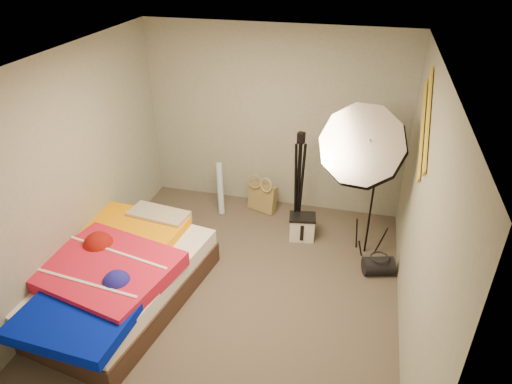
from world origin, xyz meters
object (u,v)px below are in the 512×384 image
(photo_umbrella, at_px, (363,147))
(tote_bag, at_px, (263,197))
(bed, at_px, (115,276))
(camera_case, at_px, (302,228))
(duffel_bag, at_px, (378,266))
(wrapping_roll, at_px, (220,189))
(camera_tripod, at_px, (299,178))

(photo_umbrella, bearing_deg, tote_bag, 150.25)
(tote_bag, height_order, bed, bed)
(camera_case, bearing_deg, bed, -146.54)
(duffel_bag, distance_m, photo_umbrella, 1.40)
(tote_bag, height_order, duffel_bag, tote_bag)
(photo_umbrella, bearing_deg, wrapping_roll, 163.60)
(wrapping_roll, relative_size, bed, 0.32)
(photo_umbrella, bearing_deg, camera_case, 164.06)
(camera_tripod, bearing_deg, bed, -134.28)
(camera_case, height_order, photo_umbrella, photo_umbrella)
(tote_bag, relative_size, bed, 0.17)
(wrapping_roll, distance_m, camera_case, 1.27)
(wrapping_roll, bearing_deg, camera_case, -16.64)
(camera_case, bearing_deg, wrapping_roll, 154.56)
(tote_bag, distance_m, camera_case, 0.85)
(wrapping_roll, distance_m, photo_umbrella, 2.18)
(wrapping_roll, xyz_separation_m, duffel_bag, (2.17, -0.83, -0.26))
(bed, xyz_separation_m, photo_umbrella, (2.36, 1.40, 1.13))
(bed, xyz_separation_m, camera_tripod, (1.65, 1.69, 0.51))
(tote_bag, relative_size, camera_tripod, 0.29)
(duffel_bag, relative_size, photo_umbrella, 0.17)
(wrapping_roll, bearing_deg, camera_tripod, -12.46)
(bed, bearing_deg, camera_tripod, 45.72)
(wrapping_roll, xyz_separation_m, photo_umbrella, (1.83, -0.54, 1.06))
(duffel_bag, bearing_deg, camera_tripod, 134.70)
(wrapping_roll, xyz_separation_m, camera_tripod, (1.12, -0.25, 0.44))
(camera_case, height_order, bed, bed)
(photo_umbrella, distance_m, camera_tripod, 0.99)
(wrapping_roll, bearing_deg, bed, -105.38)
(wrapping_roll, distance_m, camera_tripod, 1.22)
(tote_bag, bearing_deg, camera_case, -21.25)
(tote_bag, relative_size, photo_umbrella, 0.20)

